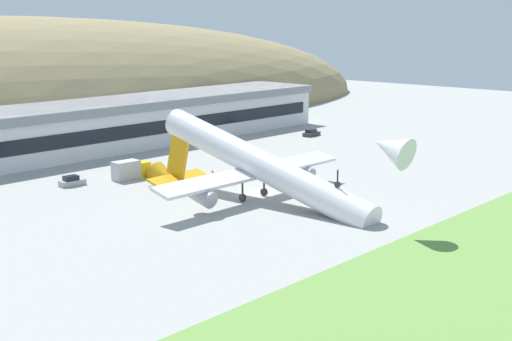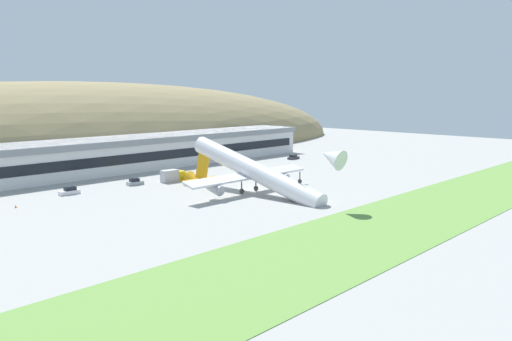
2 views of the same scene
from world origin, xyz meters
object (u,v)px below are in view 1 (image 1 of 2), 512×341
Objects in this scene: terminal_building at (99,123)px; service_car_1 at (311,133)px; traffic_cone_1 at (213,171)px; cargo_airplane at (258,167)px; fuel_truck at (131,170)px; service_car_0 at (72,182)px.

service_car_1 is (41.77, -21.03, -4.75)m from terminal_building.
traffic_cone_1 is (-41.83, -11.54, -0.37)m from service_car_1.
fuel_truck is (-3.81, 24.63, -3.35)m from cargo_airplane.
terminal_building is at bearing 153.27° from service_car_1.
cargo_airplane is at bearing -115.17° from traffic_cone_1.
service_car_0 is at bearing 115.55° from cargo_airplane.
service_car_0 is 63.59m from service_car_1.
cargo_airplane reaches higher than terminal_building.
service_car_1 is at bearing 2.12° from service_car_0.
cargo_airplane is 25.14m from fuel_truck.
service_car_0 is (-21.78, -23.39, -4.73)m from terminal_building.
traffic_cone_1 is at bearing -27.17° from fuel_truck.
terminal_building is at bearing 47.04° from service_car_0.
fuel_truck is (-54.22, -5.18, 0.82)m from service_car_1.
service_car_0 reaches higher than traffic_cone_1.
service_car_0 is 0.63× the size of fuel_truck.
cargo_airplane is 30.71m from service_car_0.
service_car_1 is at bearing -26.73° from terminal_building.
service_car_1 is 54.48m from fuel_truck.
traffic_cone_1 is (-0.06, -32.58, -5.12)m from terminal_building.
terminal_building is 29.29m from fuel_truck.
fuel_truck reaches higher than service_car_0.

